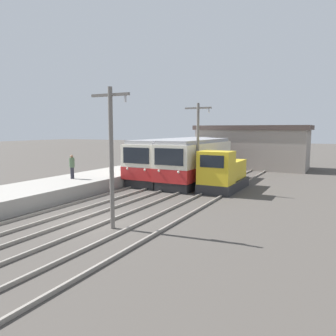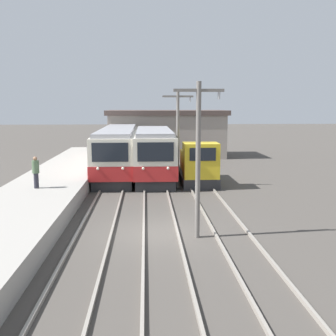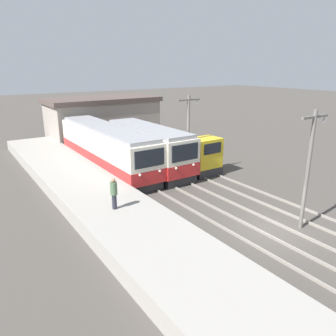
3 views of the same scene
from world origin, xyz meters
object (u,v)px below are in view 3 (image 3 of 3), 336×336
object	(u,v)px
commuter_train_left	(106,149)
commuter_train_center	(148,150)
catenary_mast_mid	(188,134)
catenary_mast_near	(308,166)
shunting_locomotive	(192,156)
person_on_platform	(114,192)

from	to	relation	value
commuter_train_left	commuter_train_center	world-z (taller)	commuter_train_center
catenary_mast_mid	catenary_mast_near	bearing A→B (deg)	-90.00
commuter_train_center	shunting_locomotive	xyz separation A→B (m)	(3.00, -2.07, -0.50)
catenary_mast_mid	shunting_locomotive	bearing A→B (deg)	41.64
commuter_train_left	person_on_platform	xyz separation A→B (m)	(-3.82, -9.73, 0.18)
catenary_mast_near	person_on_platform	size ratio (longest dim) A/B	3.63
commuter_train_center	person_on_platform	distance (m)	10.03
catenary_mast_near	person_on_platform	distance (m)	10.22
commuter_train_center	catenary_mast_mid	size ratio (longest dim) A/B	1.61
commuter_train_center	catenary_mast_mid	distance (m)	4.12
shunting_locomotive	catenary_mast_near	xyz separation A→B (m)	(-1.49, -11.44, 2.28)
commuter_train_left	catenary_mast_mid	bearing A→B (deg)	-52.42
commuter_train_left	catenary_mast_near	bearing A→B (deg)	-74.67
shunting_locomotive	catenary_mast_mid	bearing A→B (deg)	-138.36
shunting_locomotive	person_on_platform	bearing A→B (deg)	-150.43
shunting_locomotive	catenary_mast_mid	size ratio (longest dim) A/B	0.88
shunting_locomotive	catenary_mast_near	world-z (taller)	catenary_mast_near
shunting_locomotive	person_on_platform	xyz separation A→B (m)	(-9.62, -5.46, 0.66)
catenary_mast_mid	person_on_platform	size ratio (longest dim) A/B	3.63
catenary_mast_near	catenary_mast_mid	xyz separation A→B (m)	(0.00, 10.11, 0.00)
commuter_train_left	catenary_mast_mid	xyz separation A→B (m)	(4.31, -5.60, 1.79)
commuter_train_center	catenary_mast_near	world-z (taller)	catenary_mast_near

